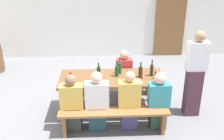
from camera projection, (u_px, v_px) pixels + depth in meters
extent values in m
plane|color=slate|center=(112.00, 111.00, 5.31)|extent=(24.00, 24.00, 0.00)
cube|color=silver|center=(106.00, 4.00, 7.77)|extent=(14.00, 0.20, 3.20)
cube|color=brown|center=(170.00, 22.00, 7.95)|extent=(0.90, 0.06, 2.10)
cube|color=brown|center=(112.00, 78.00, 5.02)|extent=(2.00, 0.84, 0.05)
cylinder|color=brown|center=(63.00, 106.00, 4.80)|extent=(0.07, 0.07, 0.70)
cylinder|color=brown|center=(162.00, 104.00, 4.88)|extent=(0.07, 0.07, 0.70)
cylinder|color=brown|center=(67.00, 88.00, 5.46)|extent=(0.07, 0.07, 0.70)
cylinder|color=brown|center=(155.00, 86.00, 5.54)|extent=(0.07, 0.07, 0.70)
cube|color=olive|center=(114.00, 112.00, 4.48)|extent=(1.90, 0.30, 0.04)
cube|color=olive|center=(65.00, 124.00, 4.53)|extent=(0.06, 0.24, 0.41)
cube|color=olive|center=(162.00, 122.00, 4.60)|extent=(0.06, 0.24, 0.41)
cube|color=olive|center=(110.00, 77.00, 5.80)|extent=(1.90, 0.30, 0.04)
cube|color=olive|center=(72.00, 87.00, 5.85)|extent=(0.06, 0.24, 0.41)
cube|color=olive|center=(148.00, 85.00, 5.93)|extent=(0.06, 0.24, 0.41)
cylinder|color=#234C2D|center=(119.00, 68.00, 5.14)|extent=(0.08, 0.08, 0.22)
cylinder|color=#234C2D|center=(120.00, 61.00, 5.08)|extent=(0.03, 0.03, 0.08)
cylinder|color=black|center=(120.00, 59.00, 5.07)|extent=(0.03, 0.03, 0.01)
cylinder|color=#332814|center=(140.00, 72.00, 4.98)|extent=(0.08, 0.08, 0.20)
cylinder|color=#332814|center=(141.00, 65.00, 4.92)|extent=(0.03, 0.03, 0.08)
cylinder|color=black|center=(141.00, 63.00, 4.90)|extent=(0.03, 0.03, 0.01)
cylinder|color=#194723|center=(117.00, 71.00, 5.01)|extent=(0.07, 0.07, 0.21)
cylinder|color=#194723|center=(117.00, 64.00, 4.96)|extent=(0.03, 0.03, 0.09)
cylinder|color=black|center=(117.00, 62.00, 4.94)|extent=(0.03, 0.03, 0.01)
cylinder|color=#143319|center=(99.00, 73.00, 4.91)|extent=(0.07, 0.07, 0.24)
cylinder|color=#143319|center=(99.00, 65.00, 4.84)|extent=(0.02, 0.02, 0.07)
cylinder|color=black|center=(98.00, 63.00, 4.83)|extent=(0.03, 0.03, 0.01)
cylinder|color=#332814|center=(152.00, 70.00, 5.04)|extent=(0.07, 0.07, 0.22)
cylinder|color=#332814|center=(152.00, 63.00, 4.97)|extent=(0.02, 0.02, 0.10)
cylinder|color=black|center=(152.00, 60.00, 4.95)|extent=(0.03, 0.03, 0.01)
cylinder|color=silver|center=(155.00, 78.00, 4.95)|extent=(0.06, 0.06, 0.01)
cylinder|color=silver|center=(156.00, 76.00, 4.94)|extent=(0.01, 0.01, 0.08)
cone|color=maroon|center=(156.00, 72.00, 4.91)|extent=(0.06, 0.06, 0.07)
cylinder|color=silver|center=(156.00, 75.00, 5.09)|extent=(0.06, 0.06, 0.01)
cylinder|color=silver|center=(156.00, 73.00, 5.07)|extent=(0.01, 0.01, 0.07)
cone|color=#D18C93|center=(156.00, 70.00, 5.04)|extent=(0.06, 0.06, 0.08)
cylinder|color=silver|center=(131.00, 85.00, 4.70)|extent=(0.06, 0.06, 0.01)
cylinder|color=silver|center=(131.00, 83.00, 4.69)|extent=(0.01, 0.01, 0.08)
cone|color=beige|center=(131.00, 78.00, 4.65)|extent=(0.08, 0.08, 0.09)
cylinder|color=silver|center=(71.00, 80.00, 4.90)|extent=(0.06, 0.06, 0.01)
cylinder|color=silver|center=(71.00, 78.00, 4.88)|extent=(0.01, 0.01, 0.08)
cone|color=maroon|center=(70.00, 74.00, 4.85)|extent=(0.08, 0.08, 0.08)
cylinder|color=silver|center=(141.00, 82.00, 4.80)|extent=(0.06, 0.06, 0.01)
cylinder|color=silver|center=(141.00, 80.00, 4.78)|extent=(0.01, 0.01, 0.08)
cone|color=maroon|center=(141.00, 76.00, 4.75)|extent=(0.06, 0.06, 0.07)
cube|color=#363D3B|center=(73.00, 118.00, 4.66)|extent=(0.30, 0.24, 0.45)
cube|color=gold|center=(72.00, 96.00, 4.49)|extent=(0.40, 0.20, 0.43)
sphere|color=#846047|center=(70.00, 80.00, 4.37)|extent=(0.19, 0.19, 0.19)
cube|color=#274550|center=(98.00, 118.00, 4.68)|extent=(0.31, 0.24, 0.45)
cube|color=silver|center=(97.00, 95.00, 4.50)|extent=(0.41, 0.20, 0.46)
sphere|color=beige|center=(97.00, 77.00, 4.37)|extent=(0.20, 0.20, 0.20)
cube|color=#443C6B|center=(129.00, 117.00, 4.71)|extent=(0.29, 0.24, 0.45)
cube|color=gold|center=(129.00, 94.00, 4.52)|extent=(0.38, 0.20, 0.47)
sphere|color=tan|center=(130.00, 77.00, 4.40)|extent=(0.18, 0.18, 0.18)
cube|color=#2A4B35|center=(158.00, 116.00, 4.73)|extent=(0.28, 0.24, 0.45)
cube|color=teal|center=(159.00, 95.00, 4.56)|extent=(0.37, 0.20, 0.42)
sphere|color=beige|center=(161.00, 78.00, 4.43)|extent=(0.21, 0.21, 0.21)
cube|color=#492739|center=(124.00, 88.00, 5.75)|extent=(0.25, 0.24, 0.45)
cube|color=#C6383D|center=(124.00, 69.00, 5.58)|extent=(0.33, 0.20, 0.45)
sphere|color=tan|center=(124.00, 55.00, 5.45)|extent=(0.19, 0.19, 0.19)
cube|color=#4D2B39|center=(192.00, 92.00, 5.05)|extent=(0.28, 0.24, 0.94)
cube|color=silver|center=(197.00, 56.00, 4.76)|extent=(0.37, 0.20, 0.54)
sphere|color=#A87A5B|center=(200.00, 36.00, 4.61)|extent=(0.20, 0.20, 0.20)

